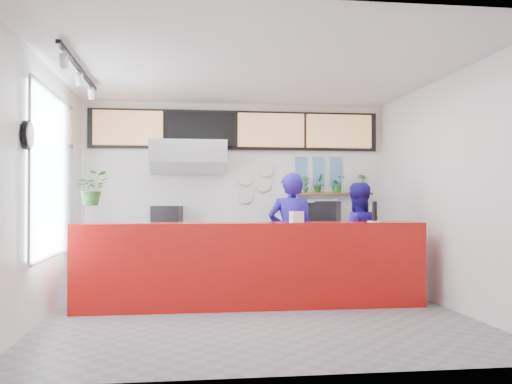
% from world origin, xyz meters
% --- Properties ---
extents(floor, '(5.00, 5.00, 0.00)m').
position_xyz_m(floor, '(0.00, 0.00, 0.00)').
color(floor, slate).
rests_on(floor, ground).
extents(ceiling, '(5.00, 5.00, 0.00)m').
position_xyz_m(ceiling, '(0.00, 0.00, 3.00)').
color(ceiling, silver).
extents(wall_back, '(5.00, 0.00, 5.00)m').
position_xyz_m(wall_back, '(0.00, 2.50, 1.50)').
color(wall_back, white).
rests_on(wall_back, ground).
extents(wall_left, '(0.00, 5.00, 5.00)m').
position_xyz_m(wall_left, '(-2.50, 0.00, 1.50)').
color(wall_left, white).
rests_on(wall_left, ground).
extents(wall_right, '(0.00, 5.00, 5.00)m').
position_xyz_m(wall_right, '(2.50, 0.00, 1.50)').
color(wall_right, white).
rests_on(wall_right, ground).
extents(service_counter, '(4.50, 0.60, 1.10)m').
position_xyz_m(service_counter, '(0.00, 0.40, 0.55)').
color(service_counter, '#B7100D').
rests_on(service_counter, ground).
extents(cream_band, '(5.00, 0.02, 0.80)m').
position_xyz_m(cream_band, '(0.00, 2.49, 2.60)').
color(cream_band, beige).
rests_on(cream_band, wall_back).
extents(prep_bench, '(1.80, 0.60, 0.90)m').
position_xyz_m(prep_bench, '(-0.80, 2.20, 0.45)').
color(prep_bench, '#B2B5BA').
rests_on(prep_bench, ground).
extents(panini_oven, '(0.51, 0.51, 0.40)m').
position_xyz_m(panini_oven, '(-1.13, 2.20, 1.10)').
color(panini_oven, black).
rests_on(panini_oven, prep_bench).
extents(extraction_hood, '(1.20, 0.70, 0.35)m').
position_xyz_m(extraction_hood, '(-0.80, 2.15, 2.15)').
color(extraction_hood, '#B2B5BA').
rests_on(extraction_hood, ceiling).
extents(hood_lip, '(1.20, 0.69, 0.31)m').
position_xyz_m(hood_lip, '(-0.80, 2.15, 1.95)').
color(hood_lip, '#B2B5BA').
rests_on(hood_lip, ceiling).
extents(right_bench, '(1.80, 0.60, 0.90)m').
position_xyz_m(right_bench, '(1.50, 2.20, 0.45)').
color(right_bench, '#B2B5BA').
rests_on(right_bench, ground).
extents(espresso_machine, '(0.89, 0.78, 0.47)m').
position_xyz_m(espresso_machine, '(1.30, 2.20, 1.14)').
color(espresso_machine, black).
rests_on(espresso_machine, right_bench).
extents(espresso_tray, '(0.66, 0.56, 0.05)m').
position_xyz_m(espresso_tray, '(1.30, 2.20, 1.38)').
color(espresso_tray, '#B4B5BB').
rests_on(espresso_tray, espresso_machine).
extents(herb_shelf, '(1.40, 0.18, 0.04)m').
position_xyz_m(herb_shelf, '(1.60, 2.40, 1.50)').
color(herb_shelf, brown).
rests_on(herb_shelf, wall_back).
extents(menu_board_far_left, '(1.10, 0.10, 0.55)m').
position_xyz_m(menu_board_far_left, '(-1.75, 2.38, 2.55)').
color(menu_board_far_left, tan).
rests_on(menu_board_far_left, wall_back).
extents(menu_board_mid_left, '(1.10, 0.10, 0.55)m').
position_xyz_m(menu_board_mid_left, '(-0.59, 2.38, 2.55)').
color(menu_board_mid_left, black).
rests_on(menu_board_mid_left, wall_back).
extents(menu_board_mid_right, '(1.10, 0.10, 0.55)m').
position_xyz_m(menu_board_mid_right, '(0.57, 2.38, 2.55)').
color(menu_board_mid_right, tan).
rests_on(menu_board_mid_right, wall_back).
extents(menu_board_far_right, '(1.10, 0.10, 0.55)m').
position_xyz_m(menu_board_far_right, '(1.73, 2.38, 2.55)').
color(menu_board_far_right, tan).
rests_on(menu_board_far_right, wall_back).
extents(soffit, '(4.80, 0.04, 0.65)m').
position_xyz_m(soffit, '(0.00, 2.46, 2.55)').
color(soffit, black).
rests_on(soffit, wall_back).
extents(window_pane, '(0.04, 2.20, 1.90)m').
position_xyz_m(window_pane, '(-2.47, 0.30, 1.70)').
color(window_pane, silver).
rests_on(window_pane, wall_left).
extents(window_frame, '(0.03, 2.30, 2.00)m').
position_xyz_m(window_frame, '(-2.45, 0.30, 1.70)').
color(window_frame, '#B2B5BA').
rests_on(window_frame, wall_left).
extents(wall_clock_rim, '(0.05, 0.30, 0.30)m').
position_xyz_m(wall_clock_rim, '(-2.46, -0.90, 2.05)').
color(wall_clock_rim, black).
rests_on(wall_clock_rim, wall_left).
extents(wall_clock_face, '(0.02, 0.26, 0.26)m').
position_xyz_m(wall_clock_face, '(-2.43, -0.90, 2.05)').
color(wall_clock_face, white).
rests_on(wall_clock_face, wall_left).
extents(track_rail, '(0.05, 2.40, 0.04)m').
position_xyz_m(track_rail, '(-2.10, 0.00, 2.94)').
color(track_rail, black).
rests_on(track_rail, ceiling).
extents(dec_plate_a, '(0.24, 0.03, 0.24)m').
position_xyz_m(dec_plate_a, '(0.15, 2.47, 1.75)').
color(dec_plate_a, silver).
rests_on(dec_plate_a, wall_back).
extents(dec_plate_b, '(0.24, 0.03, 0.24)m').
position_xyz_m(dec_plate_b, '(0.45, 2.47, 1.65)').
color(dec_plate_b, silver).
rests_on(dec_plate_b, wall_back).
extents(dec_plate_c, '(0.24, 0.03, 0.24)m').
position_xyz_m(dec_plate_c, '(0.15, 2.47, 1.45)').
color(dec_plate_c, silver).
rests_on(dec_plate_c, wall_back).
extents(dec_plate_d, '(0.24, 0.03, 0.24)m').
position_xyz_m(dec_plate_d, '(0.50, 2.47, 1.90)').
color(dec_plate_d, silver).
rests_on(dec_plate_d, wall_back).
extents(photo_frame_a, '(0.20, 0.02, 0.25)m').
position_xyz_m(photo_frame_a, '(1.10, 2.48, 2.00)').
color(photo_frame_a, '#598CBF').
rests_on(photo_frame_a, wall_back).
extents(photo_frame_b, '(0.20, 0.02, 0.25)m').
position_xyz_m(photo_frame_b, '(1.40, 2.48, 2.00)').
color(photo_frame_b, '#598CBF').
rests_on(photo_frame_b, wall_back).
extents(photo_frame_c, '(0.20, 0.02, 0.25)m').
position_xyz_m(photo_frame_c, '(1.70, 2.48, 2.00)').
color(photo_frame_c, '#598CBF').
rests_on(photo_frame_c, wall_back).
extents(photo_frame_d, '(0.20, 0.02, 0.25)m').
position_xyz_m(photo_frame_d, '(1.10, 2.48, 1.75)').
color(photo_frame_d, '#598CBF').
rests_on(photo_frame_d, wall_back).
extents(photo_frame_e, '(0.20, 0.02, 0.25)m').
position_xyz_m(photo_frame_e, '(1.40, 2.48, 1.75)').
color(photo_frame_e, '#598CBF').
rests_on(photo_frame_e, wall_back).
extents(photo_frame_f, '(0.20, 0.02, 0.25)m').
position_xyz_m(photo_frame_f, '(1.70, 2.48, 1.75)').
color(photo_frame_f, '#598CBF').
rests_on(photo_frame_f, wall_back).
extents(staff_center, '(0.73, 0.56, 1.78)m').
position_xyz_m(staff_center, '(0.63, 0.93, 0.89)').
color(staff_center, '#1E148D').
rests_on(staff_center, ground).
extents(staff_right, '(0.82, 0.65, 1.64)m').
position_xyz_m(staff_right, '(1.58, 0.91, 0.82)').
color(staff_right, '#1E148D').
rests_on(staff_right, ground).
extents(herb_a, '(0.17, 0.13, 0.30)m').
position_xyz_m(herb_a, '(1.16, 2.40, 1.67)').
color(herb_a, '#246624').
rests_on(herb_a, herb_shelf).
extents(herb_b, '(0.22, 0.20, 0.32)m').
position_xyz_m(herb_b, '(1.38, 2.40, 1.68)').
color(herb_b, '#246624').
rests_on(herb_b, herb_shelf).
extents(herb_c, '(0.27, 0.25, 0.27)m').
position_xyz_m(herb_c, '(1.71, 2.40, 1.66)').
color(herb_c, '#246624').
rests_on(herb_c, herb_shelf).
extents(herb_d, '(0.20, 0.19, 0.31)m').
position_xyz_m(herb_d, '(2.14, 2.40, 1.67)').
color(herb_d, '#246624').
rests_on(herb_d, herb_shelf).
extents(glass_vase, '(0.22, 0.22, 0.22)m').
position_xyz_m(glass_vase, '(-2.00, 0.34, 1.21)').
color(glass_vase, silver).
rests_on(glass_vase, service_counter).
extents(basil_vase, '(0.45, 0.41, 0.43)m').
position_xyz_m(basil_vase, '(-2.00, 0.34, 1.54)').
color(basil_vase, '#246624').
rests_on(basil_vase, glass_vase).
extents(napkin_holder, '(0.19, 0.16, 0.14)m').
position_xyz_m(napkin_holder, '(0.59, 0.35, 1.17)').
color(napkin_holder, white).
rests_on(napkin_holder, service_counter).
extents(white_plate, '(0.23, 0.23, 0.01)m').
position_xyz_m(white_plate, '(1.64, 0.33, 1.11)').
color(white_plate, white).
rests_on(white_plate, service_counter).
extents(pepper_mill, '(0.07, 0.07, 0.26)m').
position_xyz_m(pepper_mill, '(1.64, 0.33, 1.24)').
color(pepper_mill, black).
rests_on(pepper_mill, white_plate).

